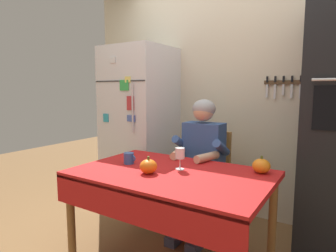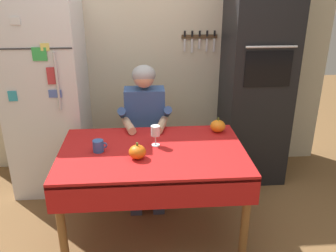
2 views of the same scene
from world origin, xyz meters
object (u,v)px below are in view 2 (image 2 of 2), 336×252
coffee_mug (98,146)px  refrigerator (48,98)px  chair_behind_person (145,136)px  dining_table (153,161)px  wine_glass (155,132)px  pumpkin_medium (218,126)px  seated_person (145,122)px  wall_oven (256,77)px  pumpkin_large (137,152)px

coffee_mug → refrigerator: bearing=122.7°
refrigerator → chair_behind_person: size_ratio=1.94×
dining_table → coffee_mug: 0.42m
dining_table → wine_glass: (0.03, 0.10, 0.20)m
wine_glass → coffee_mug: bearing=-170.3°
refrigerator → pumpkin_medium: bearing=-20.0°
refrigerator → coffee_mug: size_ratio=16.52×
chair_behind_person → seated_person: seated_person is taller
pumpkin_medium → refrigerator: bearing=160.0°
seated_person → wine_glass: 0.52m
wall_oven → chair_behind_person: (-1.10, -0.13, -0.54)m
refrigerator → dining_table: (0.95, -0.88, -0.24)m
dining_table → pumpkin_large: 0.20m
seated_person → coffee_mug: size_ratio=11.43×
coffee_mug → wine_glass: (0.43, 0.07, 0.07)m
refrigerator → dining_table: size_ratio=1.29×
wall_oven → pumpkin_medium: (-0.49, -0.59, -0.26)m
wine_glass → pumpkin_large: (-0.14, -0.21, -0.06)m
pumpkin_medium → coffee_mug: bearing=-162.5°
wall_oven → pumpkin_medium: size_ratio=16.61×
wall_oven → pumpkin_medium: bearing=-129.5°
wine_glass → wall_oven: bearing=38.8°
chair_behind_person → pumpkin_medium: (0.61, -0.46, 0.28)m
dining_table → pumpkin_medium: size_ratio=11.07×
dining_table → wine_glass: 0.22m
refrigerator → dining_table: refrigerator is taller
chair_behind_person → seated_person: 0.29m
coffee_mug → wine_glass: 0.44m
wine_glass → pumpkin_medium: (0.53, 0.23, -0.06)m
wine_glass → pumpkin_medium: 0.59m
coffee_mug → wine_glass: bearing=9.7°
refrigerator → wall_oven: 2.01m
chair_behind_person → wine_glass: 0.78m
refrigerator → chair_behind_person: bearing=-5.7°
seated_person → pumpkin_medium: seated_person is taller
chair_behind_person → pumpkin_large: bearing=-94.1°
seated_person → pumpkin_medium: (0.61, -0.27, 0.05)m
wall_oven → seated_person: 1.18m
coffee_mug → pumpkin_medium: (0.96, 0.30, 0.01)m
coffee_mug → pumpkin_large: 0.32m
wall_oven → pumpkin_large: wall_oven is taller
chair_behind_person → wall_oven: bearing=6.8°
wall_oven → refrigerator: bearing=-178.9°
wall_oven → seated_person: (-1.10, -0.32, -0.31)m
refrigerator → wall_oven: wall_oven is taller
wine_glass → dining_table: bearing=-105.7°
wall_oven → seated_person: wall_oven is taller
seated_person → wine_glass: (0.07, -0.50, 0.12)m
dining_table → pumpkin_medium: 0.67m
refrigerator → wine_glass: 1.25m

